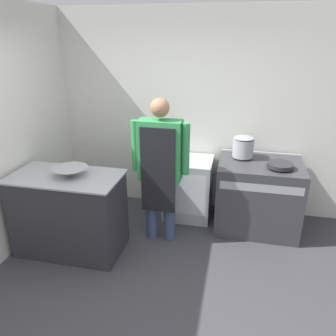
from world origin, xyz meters
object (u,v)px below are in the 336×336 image
person_cook (160,163)px  saute_pan (280,165)px  stove (257,196)px  stock_pot (243,146)px  fridge_unit (188,188)px  mixing_bowl (71,172)px

person_cook → saute_pan: bearing=15.8°
stove → stock_pot: (-0.23, 0.14, 0.60)m
stove → fridge_unit: size_ratio=1.24×
stock_pot → saute_pan: (0.43, -0.27, -0.11)m
fridge_unit → person_cook: bearing=-110.2°
fridge_unit → stock_pot: 0.93m
person_cook → stove: bearing=24.2°
stock_pot → saute_pan: stock_pot is taller
stove → saute_pan: (0.20, -0.13, 0.49)m
stove → stock_pot: 0.66m
stove → mixing_bowl: mixing_bowl is taller
stove → person_cook: 1.37m
mixing_bowl → stove: bearing=25.1°
stove → saute_pan: bearing=-33.5°
stove → saute_pan: saute_pan is taller
saute_pan → fridge_unit: bearing=167.2°
stove → person_cook: bearing=-155.8°
person_cook → mixing_bowl: (-0.88, -0.43, -0.01)m
person_cook → mixing_bowl: size_ratio=4.68×
person_cook → stock_pot: (0.92, 0.65, 0.06)m
person_cook → fridge_unit: bearing=69.8°
stove → saute_pan: 0.54m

